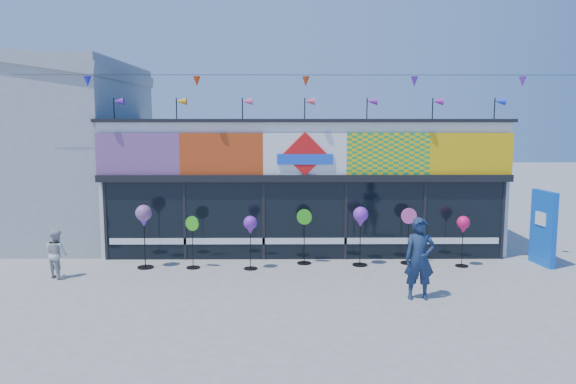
{
  "coord_description": "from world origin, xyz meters",
  "views": [
    {
      "loc": [
        -0.62,
        -12.7,
        4.1
      ],
      "look_at": [
        -0.5,
        2.0,
        2.18
      ],
      "focal_mm": 35.0,
      "sensor_mm": 36.0,
      "label": 1
    }
  ],
  "objects_px": {
    "blue_sign": "(543,228)",
    "spinner_2": "(250,227)",
    "spinner_1": "(193,241)",
    "spinner_3": "(304,235)",
    "child": "(57,254)",
    "spinner_5": "(408,234)",
    "adult_man": "(420,259)",
    "spinner_4": "(361,219)",
    "spinner_0": "(144,218)",
    "spinner_6": "(463,226)"
  },
  "relations": [
    {
      "from": "child",
      "to": "spinner_6",
      "type": "bearing_deg",
      "value": -141.64
    },
    {
      "from": "adult_man",
      "to": "child",
      "type": "height_order",
      "value": "adult_man"
    },
    {
      "from": "blue_sign",
      "to": "spinner_0",
      "type": "distance_m",
      "value": 11.14
    },
    {
      "from": "blue_sign",
      "to": "spinner_1",
      "type": "height_order",
      "value": "blue_sign"
    },
    {
      "from": "spinner_3",
      "to": "spinner_4",
      "type": "bearing_deg",
      "value": -7.64
    },
    {
      "from": "spinner_4",
      "to": "spinner_0",
      "type": "bearing_deg",
      "value": -177.9
    },
    {
      "from": "spinner_5",
      "to": "adult_man",
      "type": "xyz_separation_m",
      "value": [
        -0.45,
        -3.16,
        0.09
      ]
    },
    {
      "from": "spinner_4",
      "to": "child",
      "type": "xyz_separation_m",
      "value": [
        -8.03,
        -1.16,
        -0.7
      ]
    },
    {
      "from": "spinner_1",
      "to": "spinner_3",
      "type": "bearing_deg",
      "value": 8.42
    },
    {
      "from": "spinner_3",
      "to": "spinner_0",
      "type": "bearing_deg",
      "value": -174.46
    },
    {
      "from": "spinner_6",
      "to": "spinner_3",
      "type": "bearing_deg",
      "value": 175.65
    },
    {
      "from": "spinner_2",
      "to": "child",
      "type": "distance_m",
      "value": 5.07
    },
    {
      "from": "spinner_3",
      "to": "spinner_6",
      "type": "relative_size",
      "value": 1.1
    },
    {
      "from": "spinner_0",
      "to": "spinner_1",
      "type": "height_order",
      "value": "spinner_0"
    },
    {
      "from": "spinner_4",
      "to": "child",
      "type": "height_order",
      "value": "spinner_4"
    },
    {
      "from": "spinner_5",
      "to": "adult_man",
      "type": "height_order",
      "value": "adult_man"
    },
    {
      "from": "spinner_2",
      "to": "adult_man",
      "type": "height_order",
      "value": "adult_man"
    },
    {
      "from": "spinner_2",
      "to": "spinner_5",
      "type": "xyz_separation_m",
      "value": [
        4.45,
        0.57,
        -0.34
      ]
    },
    {
      "from": "spinner_3",
      "to": "child",
      "type": "bearing_deg",
      "value": -168.08
    },
    {
      "from": "spinner_0",
      "to": "spinner_1",
      "type": "relative_size",
      "value": 1.21
    },
    {
      "from": "spinner_4",
      "to": "adult_man",
      "type": "height_order",
      "value": "adult_man"
    },
    {
      "from": "spinner_0",
      "to": "spinner_4",
      "type": "relative_size",
      "value": 1.06
    },
    {
      "from": "spinner_2",
      "to": "spinner_3",
      "type": "distance_m",
      "value": 1.64
    },
    {
      "from": "child",
      "to": "adult_man",
      "type": "bearing_deg",
      "value": -158.39
    },
    {
      "from": "spinner_2",
      "to": "adult_man",
      "type": "bearing_deg",
      "value": -32.93
    },
    {
      "from": "spinner_3",
      "to": "spinner_5",
      "type": "relative_size",
      "value": 0.98
    },
    {
      "from": "spinner_2",
      "to": "spinner_5",
      "type": "height_order",
      "value": "spinner_5"
    },
    {
      "from": "adult_man",
      "to": "spinner_3",
      "type": "bearing_deg",
      "value": 130.25
    },
    {
      "from": "spinner_4",
      "to": "spinner_6",
      "type": "bearing_deg",
      "value": -2.53
    },
    {
      "from": "blue_sign",
      "to": "spinner_2",
      "type": "distance_m",
      "value": 8.21
    },
    {
      "from": "blue_sign",
      "to": "adult_man",
      "type": "relative_size",
      "value": 1.12
    },
    {
      "from": "spinner_1",
      "to": "adult_man",
      "type": "bearing_deg",
      "value": -25.79
    },
    {
      "from": "spinner_3",
      "to": "spinner_4",
      "type": "xyz_separation_m",
      "value": [
        1.56,
        -0.21,
        0.51
      ]
    },
    {
      "from": "spinner_3",
      "to": "child",
      "type": "distance_m",
      "value": 6.62
    },
    {
      "from": "spinner_3",
      "to": "spinner_5",
      "type": "xyz_separation_m",
      "value": [
        2.96,
        -0.01,
        0.02
      ]
    },
    {
      "from": "adult_man",
      "to": "child",
      "type": "bearing_deg",
      "value": 170.5
    },
    {
      "from": "spinner_1",
      "to": "spinner_3",
      "type": "height_order",
      "value": "spinner_3"
    },
    {
      "from": "spinner_4",
      "to": "child",
      "type": "bearing_deg",
      "value": -171.81
    },
    {
      "from": "spinner_4",
      "to": "adult_man",
      "type": "distance_m",
      "value": 3.13
    },
    {
      "from": "spinner_6",
      "to": "spinner_2",
      "type": "bearing_deg",
      "value": -177.7
    },
    {
      "from": "blue_sign",
      "to": "child",
      "type": "distance_m",
      "value": 13.24
    },
    {
      "from": "blue_sign",
      "to": "spinner_1",
      "type": "relative_size",
      "value": 1.45
    },
    {
      "from": "blue_sign",
      "to": "spinner_0",
      "type": "xyz_separation_m",
      "value": [
        -11.13,
        -0.25,
        0.35
      ]
    },
    {
      "from": "spinner_2",
      "to": "spinner_5",
      "type": "relative_size",
      "value": 0.92
    },
    {
      "from": "spinner_0",
      "to": "spinner_3",
      "type": "bearing_deg",
      "value": 5.54
    },
    {
      "from": "spinner_1",
      "to": "child",
      "type": "relative_size",
      "value": 1.15
    },
    {
      "from": "blue_sign",
      "to": "spinner_3",
      "type": "xyz_separation_m",
      "value": [
        -6.71,
        0.18,
        -0.23
      ]
    },
    {
      "from": "spinner_1",
      "to": "spinner_2",
      "type": "bearing_deg",
      "value": -4.06
    },
    {
      "from": "spinner_3",
      "to": "spinner_5",
      "type": "height_order",
      "value": "spinner_5"
    },
    {
      "from": "blue_sign",
      "to": "spinner_0",
      "type": "bearing_deg",
      "value": 173.33
    }
  ]
}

